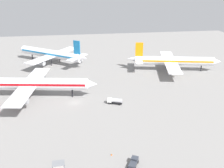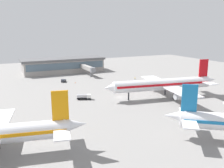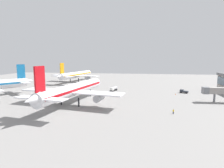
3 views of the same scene
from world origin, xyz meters
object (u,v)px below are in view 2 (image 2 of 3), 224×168
at_px(pushback_tractor, 63,80).
at_px(safety_cone_near_gate, 75,82).
at_px(airplane_at_gate, 164,84).
at_px(fuel_truck, 84,96).
at_px(ground_crew_worker, 135,78).

relative_size(pushback_tractor, safety_cone_near_gate, 7.95).
bearing_deg(airplane_at_gate, safety_cone_near_gate, -49.72).
bearing_deg(pushback_tractor, airplane_at_gate, 61.24).
bearing_deg(fuel_truck, ground_crew_worker, 52.53).
relative_size(airplane_at_gate, pushback_tractor, 11.79).
height_order(airplane_at_gate, ground_crew_worker, airplane_at_gate).
relative_size(ground_crew_worker, safety_cone_near_gate, 2.78).
bearing_deg(pushback_tractor, ground_crew_worker, 101.92).
bearing_deg(safety_cone_near_gate, ground_crew_worker, 168.80).
bearing_deg(safety_cone_near_gate, airplane_at_gate, 120.72).
relative_size(fuel_truck, safety_cone_near_gate, 10.95).
bearing_deg(ground_crew_worker, fuel_truck, -172.00).
bearing_deg(safety_cone_near_gate, pushback_tractor, -43.80).
distance_m(ground_crew_worker, safety_cone_near_gate, 37.40).
height_order(ground_crew_worker, safety_cone_near_gate, ground_crew_worker).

